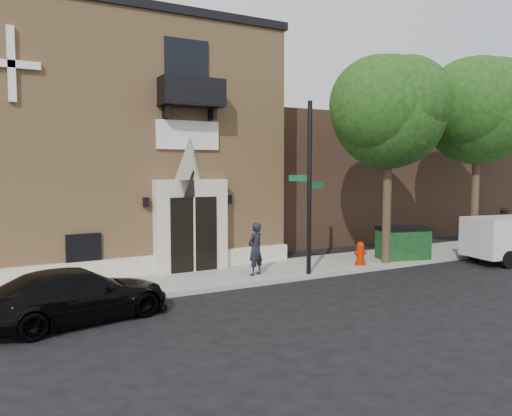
{
  "coord_description": "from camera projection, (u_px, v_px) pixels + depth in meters",
  "views": [
    {
      "loc": [
        -7.39,
        -13.62,
        3.76
      ],
      "look_at": [
        1.2,
        2.0,
        2.32
      ],
      "focal_mm": 35.0,
      "sensor_mm": 36.0,
      "label": 1
    }
  ],
  "objects": [
    {
      "name": "church",
      "position": [
        100.0,
        147.0,
        20.89
      ],
      "size": [
        12.2,
        11.01,
        9.3
      ],
      "color": "tan",
      "rests_on": "ground"
    },
    {
      "name": "neighbour_building",
      "position": [
        360.0,
        177.0,
        29.12
      ],
      "size": [
        18.0,
        8.0,
        6.4
      ],
      "primitive_type": "cube",
      "color": "brown",
      "rests_on": "ground"
    },
    {
      "name": "pedestrian_far",
      "position": [
        503.0,
        226.0,
        23.45
      ],
      "size": [
        0.77,
        0.94,
        1.79
      ],
      "primitive_type": "imported",
      "rotation": [
        0.0,
        0.0,
        1.69
      ],
      "color": "#2D241F",
      "rests_on": "sidewalk"
    },
    {
      "name": "dumpster",
      "position": [
        403.0,
        243.0,
        19.79
      ],
      "size": [
        2.17,
        1.58,
        1.28
      ],
      "rotation": [
        0.0,
        0.0,
        -0.26
      ],
      "color": "#0D3313",
      "rests_on": "sidewalk"
    },
    {
      "name": "fire_hydrant",
      "position": [
        360.0,
        253.0,
        18.52
      ],
      "size": [
        0.5,
        0.4,
        0.88
      ],
      "color": "#AF1C00",
      "rests_on": "sidewalk"
    },
    {
      "name": "pedestrian_near",
      "position": [
        255.0,
        249.0,
        16.75
      ],
      "size": [
        0.76,
        0.65,
        1.78
      ],
      "primitive_type": "imported",
      "rotation": [
        0.0,
        0.0,
        3.54
      ],
      "color": "black",
      "rests_on": "sidewalk"
    },
    {
      "name": "street_tree_left",
      "position": [
        391.0,
        111.0,
        18.47
      ],
      "size": [
        4.97,
        4.38,
        7.77
      ],
      "color": "#38281C",
      "rests_on": "sidewalk"
    },
    {
      "name": "street_sign",
      "position": [
        309.0,
        188.0,
        16.79
      ],
      "size": [
        1.12,
        0.88,
        5.83
      ],
      "rotation": [
        0.0,
        0.0,
        0.36
      ],
      "color": "black",
      "rests_on": "sidewalk"
    },
    {
      "name": "street_tree_mid",
      "position": [
        481.0,
        109.0,
        20.85
      ],
      "size": [
        5.21,
        4.64,
        8.25
      ],
      "color": "#38281C",
      "rests_on": "sidewalk"
    },
    {
      "name": "ground",
      "position": [
        253.0,
        287.0,
        15.75
      ],
      "size": [
        120.0,
        120.0,
        0.0
      ],
      "primitive_type": "plane",
      "color": "black",
      "rests_on": "ground"
    },
    {
      "name": "sidewalk",
      "position": [
        258.0,
        273.0,
        17.53
      ],
      "size": [
        42.0,
        3.0,
        0.15
      ],
      "primitive_type": "cube",
      "color": "gray",
      "rests_on": "ground"
    },
    {
      "name": "black_sedan",
      "position": [
        77.0,
        295.0,
        12.16
      ],
      "size": [
        4.82,
        2.75,
        1.32
      ],
      "primitive_type": "imported",
      "rotation": [
        0.0,
        0.0,
        1.78
      ],
      "color": "black",
      "rests_on": "ground"
    },
    {
      "name": "planter",
      "position": [
        197.0,
        259.0,
        17.7
      ],
      "size": [
        0.77,
        0.69,
        0.79
      ],
      "primitive_type": "imported",
      "rotation": [
        0.0,
        0.0,
        -0.12
      ],
      "color": "#4D6631",
      "rests_on": "sidewalk"
    }
  ]
}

